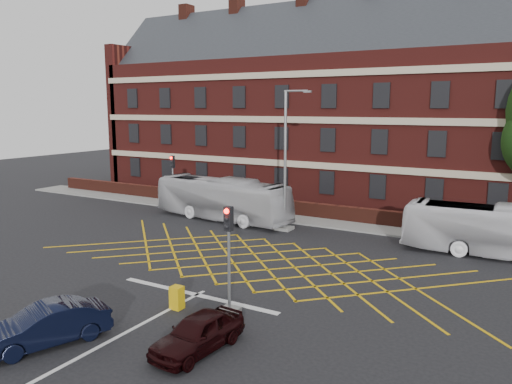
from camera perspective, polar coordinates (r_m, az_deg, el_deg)
The scene contains 16 objects.
ground at distance 24.79m, azimuth -1.86°, elevation -9.13°, with size 120.00×120.00×0.00m, color black.
victorian_building at distance 43.61m, azimuth 14.11°, elevation 9.21°, with size 51.00×12.17×20.40m.
boundary_wall at distance 35.93m, azimuth 9.22°, elevation -2.39°, with size 56.00×0.50×1.10m, color #491C13.
far_pavement at distance 35.13m, azimuth 8.61°, elevation -3.47°, with size 60.00×3.00×0.12m, color slate.
box_junction_hatching at distance 26.41m, azimuth 0.47°, elevation -7.91°, with size 11.50×0.12×0.02m, color #CC990C.
stop_line at distance 22.08m, azimuth -6.78°, elevation -11.59°, with size 8.00×0.30×0.02m, color silver.
centre_line at distance 17.81m, azimuth -20.08°, elevation -17.59°, with size 0.15×14.00×0.02m, color silver.
bus_left at distance 35.71m, azimuth -3.91°, elevation -0.79°, with size 2.54×10.85×3.02m, color #BAB9BE.
bus_right at distance 29.87m, azimuth 26.26°, elevation -4.04°, with size 2.39×10.22×2.85m, color silver.
car_navy at distance 18.89m, azimuth -22.91°, elevation -13.87°, with size 1.47×4.20×1.38m, color black.
car_maroon at distance 17.24m, azimuth -6.65°, elevation -15.70°, with size 1.47×3.66×1.25m, color black.
traffic_light_near at distance 19.56m, azimuth -3.10°, elevation -8.90°, with size 0.70×0.70×4.27m.
traffic_light_far at distance 39.42m, azimuth -9.46°, elevation 0.47°, with size 0.70×0.70×4.27m.
street_lamp at distance 32.40m, azimuth 3.43°, elevation 1.02°, with size 2.25×1.00×9.04m.
direction_signs at distance 40.28m, azimuth -8.41°, elevation 0.14°, with size 1.10×0.16×2.20m.
utility_cabinet at distance 20.64m, azimuth -9.02°, elevation -11.83°, with size 0.48×0.43×0.93m, color gold.
Camera 1 is at (12.49, -19.86, 8.00)m, focal length 35.00 mm.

